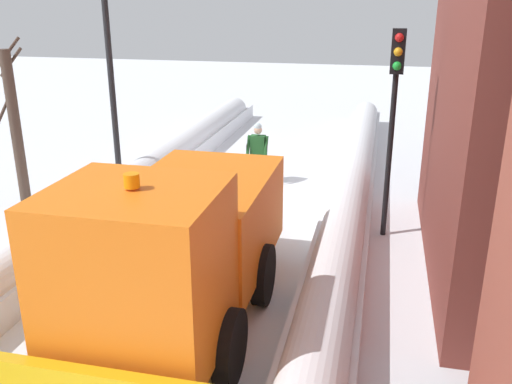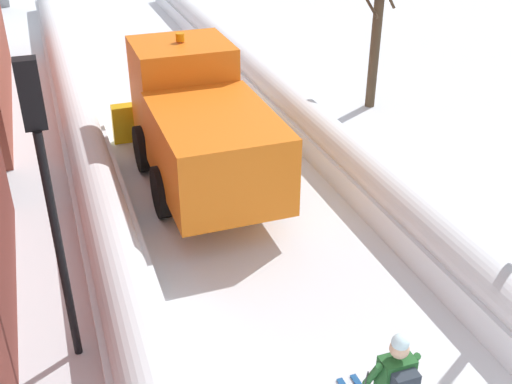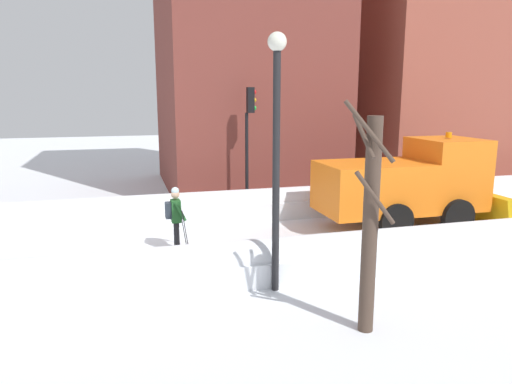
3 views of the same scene
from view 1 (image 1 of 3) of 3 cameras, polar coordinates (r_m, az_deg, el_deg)
ground_plane at (r=8.87m, az=-13.19°, el=-16.85°), size 80.00×80.00×0.00m
snowbank_left at (r=7.91m, az=6.25°, el=-17.19°), size 1.10×36.00×1.06m
plow_truck at (r=8.79m, az=-8.17°, el=-5.64°), size 3.20×5.98×3.12m
skier at (r=16.02m, az=0.20°, el=4.33°), size 0.62×1.80×1.81m
traffic_light_pole at (r=12.15m, az=14.07°, el=9.54°), size 0.28×0.42×4.58m
street_lamp at (r=15.05m, az=-14.81°, el=12.44°), size 0.40×0.40×5.59m
bare_tree_near at (r=15.59m, az=-23.59°, el=6.34°), size 0.86×0.87×4.26m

